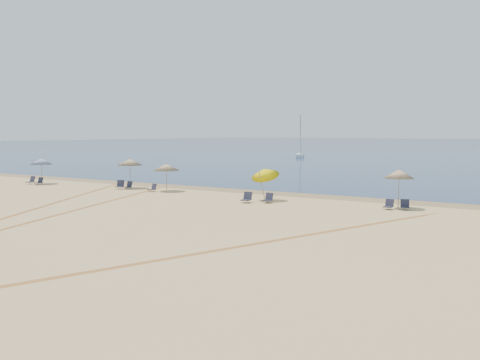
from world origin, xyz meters
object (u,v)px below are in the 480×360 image
object	(u,v)px
umbrella_3	(265,172)
chair_2	(120,185)
umbrella_1	(130,162)
chair_8	(405,205)
chair_1	(39,181)
chair_6	(268,198)
sailboat_0	(300,144)
umbrella_4	(399,174)
umbrella_2	(166,167)
chair_0	(31,181)
chair_5	(247,198)
umbrella_0	(41,161)
chair_3	(128,186)
chair_7	(389,205)
chair_4	(153,188)

from	to	relation	value
umbrella_3	chair_2	world-z (taller)	umbrella_3
umbrella_1	chair_8	world-z (taller)	umbrella_1
chair_1	umbrella_1	bearing A→B (deg)	10.13
umbrella_3	chair_6	world-z (taller)	umbrella_3
chair_8	sailboat_0	distance (m)	69.31
umbrella_3	umbrella_4	distance (m)	9.04
chair_2	sailboat_0	distance (m)	61.50
umbrella_2	chair_8	size ratio (longest dim) A/B	3.07
chair_0	chair_5	size ratio (longest dim) A/B	0.96
umbrella_2	sailboat_0	distance (m)	61.67
umbrella_0	umbrella_4	world-z (taller)	umbrella_4
chair_3	umbrella_0	bearing A→B (deg)	-174.36
umbrella_1	chair_7	xyz separation A→B (m)	(22.30, -0.92, -1.95)
chair_7	chair_4	bearing A→B (deg)	-175.55
chair_5	sailboat_0	size ratio (longest dim) A/B	0.09
umbrella_0	umbrella_2	world-z (taller)	umbrella_0
chair_7	sailboat_0	xyz separation A→B (m)	(-33.62, 60.42, 2.21)
chair_3	chair_5	bearing A→B (deg)	-8.02
chair_6	chair_7	bearing A→B (deg)	11.15
umbrella_0	chair_2	bearing A→B (deg)	3.41
chair_1	chair_8	xyz separation A→B (m)	(32.24, 1.64, -0.02)
umbrella_1	umbrella_4	size ratio (longest dim) A/B	1.02
umbrella_1	umbrella_2	size ratio (longest dim) A/B	1.12
umbrella_1	chair_2	xyz separation A→B (m)	(-0.27, -0.97, -1.90)
chair_4	chair_5	bearing A→B (deg)	3.12
chair_2	chair_4	size ratio (longest dim) A/B	1.25
umbrella_4	chair_2	world-z (taller)	umbrella_4
umbrella_1	chair_3	world-z (taller)	umbrella_1
chair_5	umbrella_0	bearing A→B (deg)	171.98
chair_1	chair_8	distance (m)	32.28
umbrella_0	chair_2	xyz separation A→B (m)	(9.29, 0.55, -1.75)
chair_1	chair_3	size ratio (longest dim) A/B	1.03
umbrella_3	chair_5	distance (m)	2.39
umbrella_4	chair_4	world-z (taller)	umbrella_4
chair_0	umbrella_1	bearing A→B (deg)	12.02
chair_5	sailboat_0	bearing A→B (deg)	106.77
umbrella_1	chair_0	bearing A→B (deg)	-168.05
chair_0	chair_1	world-z (taller)	chair_0
chair_4	chair_6	xyz separation A→B (m)	(11.10, -1.07, 0.02)
umbrella_3	chair_4	bearing A→B (deg)	179.61
umbrella_3	chair_5	size ratio (longest dim) A/B	3.48
chair_8	umbrella_1	bearing A→B (deg)	161.58
chair_2	chair_7	size ratio (longest dim) A/B	1.40
chair_0	sailboat_0	bearing A→B (deg)	91.05
umbrella_1	chair_8	xyz separation A→B (m)	(23.20, -0.57, -1.94)
umbrella_2	chair_4	size ratio (longest dim) A/B	3.19
chair_8	umbrella_2	bearing A→B (deg)	161.88
chair_7	umbrella_4	bearing A→B (deg)	69.75
umbrella_0	umbrella_2	bearing A→B (deg)	5.49
umbrella_4	chair_3	world-z (taller)	umbrella_4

